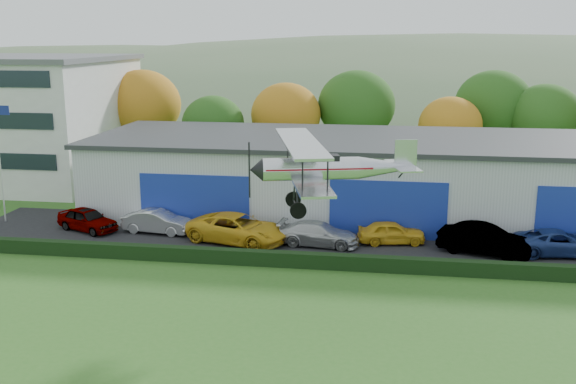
# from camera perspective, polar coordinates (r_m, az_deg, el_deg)

# --- Properties ---
(apron) EXTENTS (48.00, 9.00, 0.05)m
(apron) POSITION_cam_1_polar(r_m,az_deg,el_deg) (39.86, 5.59, -4.28)
(apron) COLOR black
(apron) RESTS_ON ground
(hedge) EXTENTS (46.00, 0.60, 0.80)m
(hedge) POSITION_cam_1_polar(r_m,az_deg,el_deg) (35.19, 5.17, -6.04)
(hedge) COLOR black
(hedge) RESTS_ON ground
(hangar) EXTENTS (40.60, 12.60, 5.30)m
(hangar) POSITION_cam_1_polar(r_m,az_deg,el_deg) (45.91, 8.65, 1.37)
(hangar) COLOR #B2B7BC
(hangar) RESTS_ON ground
(flagpole) EXTENTS (1.05, 0.10, 8.00)m
(flagpole) POSITION_cam_1_polar(r_m,az_deg,el_deg) (46.72, -23.50, 3.28)
(flagpole) COLOR silver
(flagpole) RESTS_ON ground
(tree_belt) EXTENTS (75.70, 13.22, 10.12)m
(tree_belt) POSITION_cam_1_polar(r_m,az_deg,el_deg) (58.08, 4.68, 6.91)
(tree_belt) COLOR #3D2614
(tree_belt) RESTS_ON ground
(distant_hills) EXTENTS (430.00, 196.00, 56.00)m
(distant_hills) POSITION_cam_1_polar(r_m,az_deg,el_deg) (159.22, 5.24, 4.17)
(distant_hills) COLOR #4C6642
(distant_hills) RESTS_ON ground
(car_0) EXTENTS (4.57, 3.30, 1.45)m
(car_0) POSITION_cam_1_polar(r_m,az_deg,el_deg) (43.54, -16.86, -2.26)
(car_0) COLOR gray
(car_0) RESTS_ON apron
(car_1) EXTENTS (4.49, 2.02, 1.43)m
(car_1) POSITION_cam_1_polar(r_m,az_deg,el_deg) (42.01, -11.14, -2.50)
(car_1) COLOR silver
(car_1) RESTS_ON apron
(car_2) EXTENTS (6.58, 4.37, 1.68)m
(car_2) POSITION_cam_1_polar(r_m,az_deg,el_deg) (39.41, -4.35, -3.14)
(car_2) COLOR gold
(car_2) RESTS_ON apron
(car_3) EXTENTS (4.93, 2.42, 1.38)m
(car_3) POSITION_cam_1_polar(r_m,az_deg,el_deg) (38.82, 2.67, -3.61)
(car_3) COLOR silver
(car_3) RESTS_ON apron
(car_4) EXTENTS (4.15, 2.22, 1.34)m
(car_4) POSITION_cam_1_polar(r_m,az_deg,el_deg) (39.60, 8.88, -3.44)
(car_4) COLOR gold
(car_4) RESTS_ON apron
(car_5) EXTENTS (5.38, 3.34, 1.67)m
(car_5) POSITION_cam_1_polar(r_m,az_deg,el_deg) (38.77, 16.54, -3.96)
(car_5) COLOR gray
(car_5) RESTS_ON apron
(car_6) EXTENTS (5.27, 2.88, 1.40)m
(car_6) POSITION_cam_1_polar(r_m,az_deg,el_deg) (40.12, 22.28, -4.04)
(car_6) COLOR navy
(car_6) RESTS_ON apron
(biplane) EXTENTS (7.44, 8.44, 3.15)m
(biplane) POSITION_cam_1_polar(r_m,az_deg,el_deg) (28.68, 3.25, 2.24)
(biplane) COLOR silver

